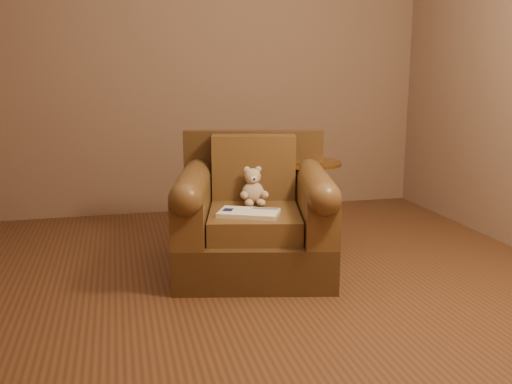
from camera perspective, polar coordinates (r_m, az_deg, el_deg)
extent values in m
plane|color=#56341D|center=(3.35, -0.12, -9.77)|extent=(4.00, 4.00, 0.00)
cube|color=#7C5F4C|center=(5.07, -5.62, 13.23)|extent=(4.00, 0.02, 2.70)
cube|color=#7C5F4C|center=(1.26, 22.84, 15.75)|extent=(4.00, 0.02, 2.70)
cube|color=#442D16|center=(3.62, -0.18, -5.84)|extent=(1.12, 1.08, 0.26)
cube|color=#442D16|center=(3.91, -0.26, 1.92)|extent=(0.94, 0.30, 0.58)
cube|color=brown|center=(3.52, -0.17, -2.93)|extent=(0.68, 0.76, 0.14)
cube|color=brown|center=(3.78, -0.24, 2.51)|extent=(0.57, 0.27, 0.42)
cube|color=brown|center=(3.51, -6.34, -1.68)|extent=(0.36, 0.82, 0.30)
cube|color=brown|center=(3.52, 5.97, -1.63)|extent=(0.36, 0.82, 0.30)
cylinder|color=brown|center=(3.48, -6.39, 0.73)|extent=(0.36, 0.82, 0.19)
cylinder|color=brown|center=(3.49, 6.03, 0.77)|extent=(0.36, 0.82, 0.19)
ellipsoid|color=tan|center=(3.66, -0.31, -0.09)|extent=(0.14, 0.13, 0.15)
sphere|color=tan|center=(3.65, -0.33, 1.56)|extent=(0.10, 0.10, 0.10)
ellipsoid|color=tan|center=(3.64, -0.91, 2.24)|extent=(0.04, 0.02, 0.04)
ellipsoid|color=tan|center=(3.65, 0.23, 2.27)|extent=(0.04, 0.02, 0.04)
ellipsoid|color=beige|center=(3.60, -0.21, 1.27)|extent=(0.05, 0.03, 0.04)
sphere|color=black|center=(3.58, -0.17, 1.31)|extent=(0.01, 0.01, 0.01)
ellipsoid|color=tan|center=(3.59, -1.21, -0.33)|extent=(0.05, 0.09, 0.05)
ellipsoid|color=tan|center=(3.61, 0.87, -0.26)|extent=(0.05, 0.09, 0.05)
ellipsoid|color=tan|center=(3.58, -0.71, -1.11)|extent=(0.06, 0.09, 0.05)
ellipsoid|color=tan|center=(3.59, 0.51, -1.07)|extent=(0.06, 0.09, 0.05)
cube|color=beige|center=(3.37, -0.73, -2.14)|extent=(0.41, 0.34, 0.02)
cube|color=white|center=(3.39, -2.18, -1.85)|extent=(0.24, 0.26, 0.00)
cube|color=white|center=(3.35, 0.74, -1.99)|extent=(0.24, 0.26, 0.00)
cube|color=beige|center=(3.37, -0.73, -1.90)|extent=(0.10, 0.19, 0.00)
cube|color=#0F1638|center=(3.40, -2.83, -1.79)|extent=(0.08, 0.09, 0.00)
cube|color=slate|center=(3.42, 0.96, -1.66)|extent=(0.16, 0.11, 0.00)
cylinder|color=#BB8833|center=(4.07, 5.10, -5.60)|extent=(0.36, 0.36, 0.03)
cylinder|color=#BB8833|center=(3.98, 5.18, -1.46)|extent=(0.04, 0.04, 0.59)
cylinder|color=#BB8833|center=(3.92, 5.27, 2.88)|extent=(0.45, 0.45, 0.02)
cylinder|color=#BB8833|center=(3.93, 5.26, 2.67)|extent=(0.04, 0.04, 0.02)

